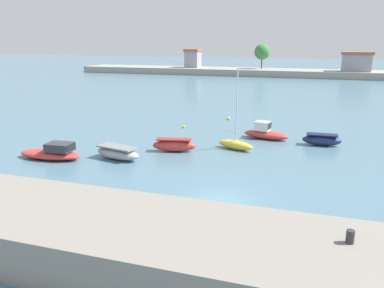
# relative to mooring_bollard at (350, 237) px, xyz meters

# --- Properties ---
(ground_plane) EXTENTS (400.00, 400.00, 0.00)m
(ground_plane) POSITION_rel_mooring_bollard_xyz_m (-6.65, 7.17, -2.29)
(ground_plane) COLOR slate
(seawall_embankment) EXTENTS (74.01, 6.10, 2.03)m
(seawall_embankment) POSITION_rel_mooring_bollard_xyz_m (-6.65, -0.77, -1.27)
(seawall_embankment) COLOR gray
(seawall_embankment) RESTS_ON ground
(mooring_bollard) EXTENTS (0.31, 0.31, 0.51)m
(mooring_bollard) POSITION_rel_mooring_bollard_xyz_m (0.00, 0.00, 0.00)
(mooring_bollard) COLOR #2D2D33
(mooring_bollard) RESTS_ON seawall_embankment
(moored_boat_0) EXTENTS (5.50, 2.36, 1.38)m
(moored_boat_0) POSITION_rel_mooring_bollard_xyz_m (-21.93, 11.22, -1.79)
(moored_boat_0) COLOR #C63833
(moored_boat_0) RESTS_ON ground
(moored_boat_1) EXTENTS (4.39, 2.49, 1.06)m
(moored_boat_1) POSITION_rel_mooring_bollard_xyz_m (-16.82, 12.86, -1.78)
(moored_boat_1) COLOR #9E9EA3
(moored_boat_1) RESTS_ON ground
(moored_boat_2) EXTENTS (3.91, 1.88, 1.13)m
(moored_boat_2) POSITION_rel_mooring_bollard_xyz_m (-13.23, 16.37, -1.74)
(moored_boat_2) COLOR #C63833
(moored_boat_2) RESTS_ON ground
(moored_boat_3) EXTENTS (3.62, 2.15, 7.13)m
(moored_boat_3) POSITION_rel_mooring_bollard_xyz_m (-8.29, 18.71, -1.81)
(moored_boat_3) COLOR yellow
(moored_boat_3) RESTS_ON ground
(moored_boat_4) EXTENTS (4.77, 2.46, 1.68)m
(moored_boat_4) POSITION_rel_mooring_bollard_xyz_m (-6.30, 23.51, -1.73)
(moored_boat_4) COLOR #C63833
(moored_boat_4) RESTS_ON ground
(moored_boat_5) EXTENTS (3.50, 1.35, 1.07)m
(moored_boat_5) POSITION_rel_mooring_bollard_xyz_m (-1.01, 22.52, -1.77)
(moored_boat_5) COLOR navy
(moored_boat_5) RESTS_ON ground
(mooring_buoy_0) EXTENTS (0.32, 0.32, 0.32)m
(mooring_buoy_0) POSITION_rel_mooring_bollard_xyz_m (-19.54, 15.61, -2.13)
(mooring_buoy_0) COLOR orange
(mooring_buoy_0) RESTS_ON ground
(mooring_buoy_1) EXTENTS (0.36, 0.36, 0.36)m
(mooring_buoy_1) POSITION_rel_mooring_bollard_xyz_m (-11.88, 31.54, -2.11)
(mooring_buoy_1) COLOR yellow
(mooring_buoy_1) RESTS_ON ground
(mooring_buoy_2) EXTENTS (0.28, 0.28, 0.28)m
(mooring_buoy_2) POSITION_rel_mooring_bollard_xyz_m (-15.60, 25.66, -2.15)
(mooring_buoy_2) COLOR yellow
(mooring_buoy_2) RESTS_ON ground
(distant_shoreline) EXTENTS (126.31, 11.19, 8.42)m
(distant_shoreline) POSITION_rel_mooring_bollard_xyz_m (-5.29, 95.08, -0.76)
(distant_shoreline) COLOR gray
(distant_shoreline) RESTS_ON ground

